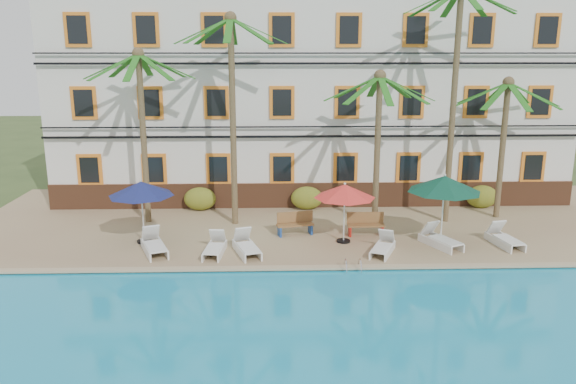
{
  "coord_description": "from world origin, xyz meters",
  "views": [
    {
      "loc": [
        -2.01,
        -18.98,
        7.5
      ],
      "look_at": [
        -1.34,
        3.0,
        2.0
      ],
      "focal_mm": 35.0,
      "sensor_mm": 36.0,
      "label": 1
    }
  ],
  "objects_px": {
    "umbrella_red": "(345,191)",
    "bench_right": "(366,224)",
    "palm_c": "(378,125)",
    "palm_e": "(504,126)",
    "lounger_c": "(246,246)",
    "lounger_f": "(504,238)",
    "palm_a": "(142,111)",
    "umbrella_green": "(444,184)",
    "palm_b": "(232,92)",
    "palm_d": "(455,76)",
    "lounger_b": "(215,247)",
    "bench_left": "(295,223)",
    "umbrella_blue": "(141,189)",
    "pool_ladder": "(353,269)",
    "lounger_a": "(154,245)",
    "lounger_e": "(440,239)",
    "lounger_d": "(383,247)"
  },
  "relations": [
    {
      "from": "palm_b",
      "to": "pool_ladder",
      "type": "relative_size",
      "value": 11.87
    },
    {
      "from": "lounger_c",
      "to": "lounger_f",
      "type": "distance_m",
      "value": 9.91
    },
    {
      "from": "palm_e",
      "to": "lounger_c",
      "type": "height_order",
      "value": "palm_e"
    },
    {
      "from": "bench_right",
      "to": "lounger_a",
      "type": "bearing_deg",
      "value": -167.42
    },
    {
      "from": "palm_a",
      "to": "lounger_e",
      "type": "xyz_separation_m",
      "value": [
        11.87,
        -3.6,
        -4.55
      ]
    },
    {
      "from": "palm_e",
      "to": "lounger_b",
      "type": "relative_size",
      "value": 3.46
    },
    {
      "from": "palm_b",
      "to": "lounger_c",
      "type": "distance_m",
      "value": 6.59
    },
    {
      "from": "umbrella_green",
      "to": "bench_right",
      "type": "bearing_deg",
      "value": 155.53
    },
    {
      "from": "palm_c",
      "to": "palm_e",
      "type": "height_order",
      "value": "palm_c"
    },
    {
      "from": "umbrella_blue",
      "to": "lounger_c",
      "type": "bearing_deg",
      "value": -18.89
    },
    {
      "from": "lounger_e",
      "to": "bench_right",
      "type": "bearing_deg",
      "value": 150.75
    },
    {
      "from": "palm_d",
      "to": "umbrella_green",
      "type": "distance_m",
      "value": 5.09
    },
    {
      "from": "palm_c",
      "to": "lounger_a",
      "type": "distance_m",
      "value": 10.25
    },
    {
      "from": "lounger_a",
      "to": "lounger_b",
      "type": "relative_size",
      "value": 1.15
    },
    {
      "from": "umbrella_green",
      "to": "lounger_e",
      "type": "distance_m",
      "value": 2.12
    },
    {
      "from": "palm_c",
      "to": "palm_e",
      "type": "xyz_separation_m",
      "value": [
        5.71,
        0.93,
        -0.19
      ]
    },
    {
      "from": "palm_e",
      "to": "bench_right",
      "type": "relative_size",
      "value": 4.16
    },
    {
      "from": "lounger_a",
      "to": "bench_left",
      "type": "bearing_deg",
      "value": 20.53
    },
    {
      "from": "lounger_b",
      "to": "palm_d",
      "type": "bearing_deg",
      "value": 21.71
    },
    {
      "from": "lounger_b",
      "to": "lounger_d",
      "type": "relative_size",
      "value": 0.99
    },
    {
      "from": "umbrella_red",
      "to": "pool_ladder",
      "type": "distance_m",
      "value": 3.5
    },
    {
      "from": "umbrella_red",
      "to": "bench_right",
      "type": "height_order",
      "value": "umbrella_red"
    },
    {
      "from": "palm_a",
      "to": "lounger_b",
      "type": "relative_size",
      "value": 4.12
    },
    {
      "from": "palm_b",
      "to": "umbrella_red",
      "type": "xyz_separation_m",
      "value": [
        4.4,
        -2.61,
        -3.59
      ]
    },
    {
      "from": "pool_ladder",
      "to": "bench_right",
      "type": "bearing_deg",
      "value": 74.21
    },
    {
      "from": "lounger_b",
      "to": "umbrella_blue",
      "type": "bearing_deg",
      "value": 154.08
    },
    {
      "from": "lounger_f",
      "to": "pool_ladder",
      "type": "bearing_deg",
      "value": -159.83
    },
    {
      "from": "umbrella_red",
      "to": "lounger_d",
      "type": "height_order",
      "value": "umbrella_red"
    },
    {
      "from": "palm_c",
      "to": "umbrella_green",
      "type": "height_order",
      "value": "palm_c"
    },
    {
      "from": "umbrella_blue",
      "to": "lounger_b",
      "type": "bearing_deg",
      "value": -25.92
    },
    {
      "from": "palm_c",
      "to": "lounger_f",
      "type": "height_order",
      "value": "palm_c"
    },
    {
      "from": "palm_b",
      "to": "palm_e",
      "type": "height_order",
      "value": "palm_b"
    },
    {
      "from": "palm_a",
      "to": "palm_e",
      "type": "xyz_separation_m",
      "value": [
        15.59,
        0.26,
        -0.71
      ]
    },
    {
      "from": "palm_c",
      "to": "lounger_f",
      "type": "distance_m",
      "value": 6.7
    },
    {
      "from": "bench_right",
      "to": "umbrella_blue",
      "type": "bearing_deg",
      "value": -175.72
    },
    {
      "from": "palm_b",
      "to": "lounger_c",
      "type": "height_order",
      "value": "palm_b"
    },
    {
      "from": "palm_d",
      "to": "lounger_b",
      "type": "bearing_deg",
      "value": -158.29
    },
    {
      "from": "lounger_d",
      "to": "pool_ladder",
      "type": "xyz_separation_m",
      "value": [
        -1.34,
        -1.52,
        -0.26
      ]
    },
    {
      "from": "lounger_d",
      "to": "bench_left",
      "type": "bearing_deg",
      "value": 143.48
    },
    {
      "from": "palm_e",
      "to": "lounger_f",
      "type": "bearing_deg",
      "value": -107.59
    },
    {
      "from": "palm_c",
      "to": "umbrella_green",
      "type": "bearing_deg",
      "value": -52.28
    },
    {
      "from": "lounger_b",
      "to": "bench_left",
      "type": "xyz_separation_m",
      "value": [
        3.04,
        2.23,
        0.2
      ]
    },
    {
      "from": "lounger_d",
      "to": "bench_right",
      "type": "height_order",
      "value": "bench_right"
    },
    {
      "from": "palm_d",
      "to": "bench_right",
      "type": "height_order",
      "value": "palm_d"
    },
    {
      "from": "palm_a",
      "to": "lounger_c",
      "type": "xyz_separation_m",
      "value": [
        4.48,
        -4.18,
        -4.55
      ]
    },
    {
      "from": "palm_d",
      "to": "lounger_c",
      "type": "relative_size",
      "value": 5.02
    },
    {
      "from": "palm_b",
      "to": "palm_c",
      "type": "height_order",
      "value": "palm_b"
    },
    {
      "from": "bench_right",
      "to": "palm_b",
      "type": "bearing_deg",
      "value": 162.05
    },
    {
      "from": "bench_left",
      "to": "lounger_b",
      "type": "bearing_deg",
      "value": -143.76
    },
    {
      "from": "palm_a",
      "to": "umbrella_green",
      "type": "height_order",
      "value": "palm_a"
    }
  ]
}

